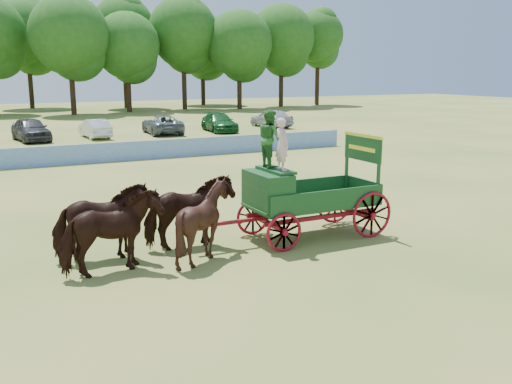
% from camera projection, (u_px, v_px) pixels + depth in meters
% --- Properties ---
extents(ground, '(160.00, 160.00, 0.00)m').
position_uv_depth(ground, '(351.00, 241.00, 16.73)').
color(ground, '#A78C4B').
rests_on(ground, ground).
extents(horse_lead_left, '(2.58, 1.48, 2.06)m').
position_uv_depth(horse_lead_left, '(111.00, 233.00, 13.80)').
color(horse_lead_left, black).
rests_on(horse_lead_left, ground).
extents(horse_lead_right, '(2.51, 1.28, 2.06)m').
position_uv_depth(horse_lead_right, '(101.00, 223.00, 14.76)').
color(horse_lead_right, black).
rests_on(horse_lead_right, ground).
extents(horse_wheel_left, '(2.04, 1.85, 2.06)m').
position_uv_depth(horse_wheel_left, '(203.00, 222.00, 14.87)').
color(horse_wheel_left, black).
rests_on(horse_wheel_left, ground).
extents(horse_wheel_right, '(2.46, 1.16, 2.06)m').
position_uv_depth(horse_wheel_right, '(189.00, 212.00, 15.83)').
color(horse_wheel_right, black).
rests_on(horse_wheel_right, ground).
extents(farm_dray, '(6.00, 2.00, 3.80)m').
position_uv_depth(farm_dray, '(290.00, 184.00, 16.56)').
color(farm_dray, maroon).
rests_on(farm_dray, ground).
extents(sponsor_banner, '(26.00, 0.08, 1.05)m').
position_uv_depth(sponsor_banner, '(144.00, 150.00, 31.87)').
color(sponsor_banner, '#2148B7').
rests_on(sponsor_banner, ground).
extents(parked_cars, '(42.54, 6.84, 1.65)m').
position_uv_depth(parked_cars, '(39.00, 130.00, 40.45)').
color(parked_cars, silver).
rests_on(parked_cars, ground).
extents(treeline, '(87.72, 23.37, 15.35)m').
position_uv_depth(treeline, '(10.00, 32.00, 65.49)').
color(treeline, '#382314').
rests_on(treeline, ground).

